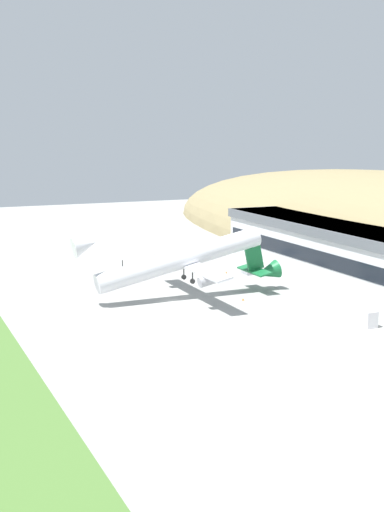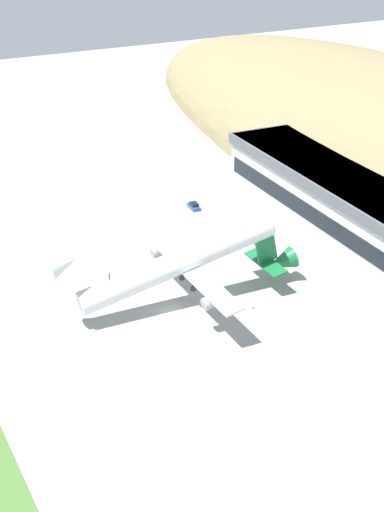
# 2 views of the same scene
# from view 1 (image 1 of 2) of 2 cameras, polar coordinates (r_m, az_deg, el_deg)

# --- Properties ---
(ground_plane) EXTENTS (414.78, 414.78, 0.00)m
(ground_plane) POSITION_cam_1_polar(r_m,az_deg,el_deg) (155.28, -1.59, -3.66)
(ground_plane) COLOR #9E9E99
(terminal_building) EXTENTS (85.08, 19.03, 13.32)m
(terminal_building) POSITION_cam_1_polar(r_m,az_deg,el_deg) (185.51, 11.42, 0.79)
(terminal_building) COLOR silver
(terminal_building) RESTS_ON ground_plane
(cargo_airplane) EXTENTS (37.21, 49.11, 14.44)m
(cargo_airplane) POSITION_cam_1_polar(r_m,az_deg,el_deg) (156.34, -0.62, -0.35)
(cargo_airplane) COLOR silver
(service_car_1) EXTENTS (4.24, 2.03, 1.51)m
(service_car_1) POSITION_cam_1_polar(r_m,az_deg,el_deg) (202.33, 0.55, -0.22)
(service_car_1) COLOR #264C99
(service_car_1) RESTS_ON ground_plane
(service_car_2) EXTENTS (3.71, 1.80, 1.48)m
(service_car_2) POSITION_cam_1_polar(r_m,az_deg,el_deg) (184.45, 4.43, -1.28)
(service_car_2) COLOR #999EA3
(service_car_2) RESTS_ON ground_plane
(fuel_truck) EXTENTS (7.33, 2.67, 3.17)m
(fuel_truck) POSITION_cam_1_polar(r_m,az_deg,el_deg) (140.85, 13.39, -4.75)
(fuel_truck) COLOR silver
(fuel_truck) RESTS_ON ground_plane
(traffic_cone_0) EXTENTS (0.52, 0.52, 0.58)m
(traffic_cone_0) POSITION_cam_1_polar(r_m,az_deg,el_deg) (185.26, 2.75, -1.31)
(traffic_cone_0) COLOR orange
(traffic_cone_0) RESTS_ON ground_plane
(traffic_cone_1) EXTENTS (0.52, 0.52, 0.58)m
(traffic_cone_1) POSITION_cam_1_polar(r_m,az_deg,el_deg) (156.54, 4.11, -3.46)
(traffic_cone_1) COLOR orange
(traffic_cone_1) RESTS_ON ground_plane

